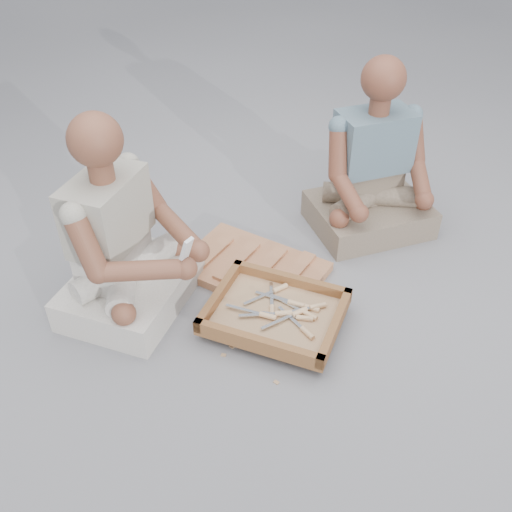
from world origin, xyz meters
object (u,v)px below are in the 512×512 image
(carved_panel, at_px, (252,268))
(tool_tray, at_px, (275,313))
(companion, at_px, (373,176))
(craftsman, at_px, (123,247))

(carved_panel, height_order, tool_tray, tool_tray)
(companion, bearing_deg, carved_panel, 13.94)
(carved_panel, height_order, craftsman, craftsman)
(tool_tray, xyz_separation_m, craftsman, (-0.64, -0.06, 0.23))
(tool_tray, bearing_deg, craftsman, -175.03)
(carved_panel, distance_m, tool_tray, 0.36)
(carved_panel, relative_size, tool_tray, 1.12)
(tool_tray, height_order, craftsman, craftsman)
(tool_tray, relative_size, craftsman, 0.65)
(carved_panel, bearing_deg, tool_tray, -56.25)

